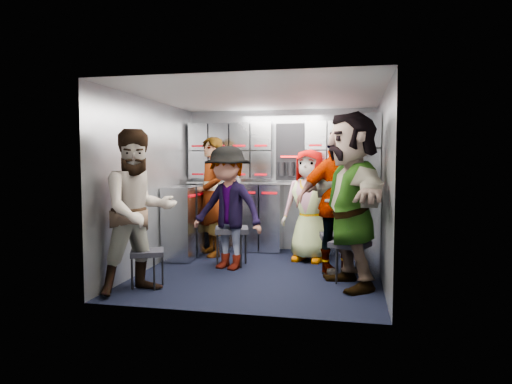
% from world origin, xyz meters
% --- Properties ---
extents(floor, '(3.00, 3.00, 0.00)m').
position_xyz_m(floor, '(0.00, 0.00, 0.00)').
color(floor, black).
rests_on(floor, ground).
extents(wall_back, '(2.80, 0.04, 2.10)m').
position_xyz_m(wall_back, '(0.00, 1.50, 1.05)').
color(wall_back, gray).
rests_on(wall_back, ground).
extents(wall_left, '(0.04, 3.00, 2.10)m').
position_xyz_m(wall_left, '(-1.40, 0.00, 1.05)').
color(wall_left, gray).
rests_on(wall_left, ground).
extents(wall_right, '(0.04, 3.00, 2.10)m').
position_xyz_m(wall_right, '(1.40, 0.00, 1.05)').
color(wall_right, gray).
rests_on(wall_right, ground).
extents(ceiling, '(2.80, 3.00, 0.02)m').
position_xyz_m(ceiling, '(0.00, 0.00, 2.10)').
color(ceiling, silver).
rests_on(ceiling, wall_back).
extents(cart_bank_back, '(2.68, 0.38, 0.99)m').
position_xyz_m(cart_bank_back, '(0.00, 1.29, 0.49)').
color(cart_bank_back, '#A0A6B0').
rests_on(cart_bank_back, ground).
extents(cart_bank_left, '(0.38, 0.76, 0.99)m').
position_xyz_m(cart_bank_left, '(-1.19, 0.56, 0.49)').
color(cart_bank_left, '#A0A6B0').
rests_on(cart_bank_left, ground).
extents(counter, '(2.68, 0.42, 0.03)m').
position_xyz_m(counter, '(0.00, 1.29, 1.01)').
color(counter, '#B3B6BB').
rests_on(counter, cart_bank_back).
extents(locker_bank_back, '(2.68, 0.28, 0.82)m').
position_xyz_m(locker_bank_back, '(0.00, 1.35, 1.49)').
color(locker_bank_back, '#A0A6B0').
rests_on(locker_bank_back, wall_back).
extents(locker_bank_right, '(0.28, 1.00, 0.82)m').
position_xyz_m(locker_bank_right, '(1.25, 0.70, 1.49)').
color(locker_bank_right, '#A0A6B0').
rests_on(locker_bank_right, wall_right).
extents(right_cabinet, '(0.28, 1.20, 1.00)m').
position_xyz_m(right_cabinet, '(1.25, 0.60, 0.50)').
color(right_cabinet, '#A0A6B0').
rests_on(right_cabinet, ground).
extents(coffee_niche, '(0.46, 0.16, 0.84)m').
position_xyz_m(coffee_niche, '(0.18, 1.41, 1.47)').
color(coffee_niche, black).
rests_on(coffee_niche, wall_back).
extents(red_latch_strip, '(2.60, 0.02, 0.03)m').
position_xyz_m(red_latch_strip, '(0.00, 1.09, 0.88)').
color(red_latch_strip, '#A5010A').
rests_on(red_latch_strip, cart_bank_back).
extents(jump_seat_near_left, '(0.44, 0.43, 0.40)m').
position_xyz_m(jump_seat_near_left, '(-1.05, -0.87, 0.35)').
color(jump_seat_near_left, black).
rests_on(jump_seat_near_left, ground).
extents(jump_seat_mid_left, '(0.50, 0.49, 0.49)m').
position_xyz_m(jump_seat_mid_left, '(-0.44, 0.29, 0.43)').
color(jump_seat_mid_left, black).
rests_on(jump_seat_mid_left, ground).
extents(jump_seat_center, '(0.38, 0.36, 0.42)m').
position_xyz_m(jump_seat_center, '(0.51, 0.96, 0.37)').
color(jump_seat_center, black).
rests_on(jump_seat_center, ground).
extents(jump_seat_mid_right, '(0.43, 0.41, 0.45)m').
position_xyz_m(jump_seat_mid_right, '(0.88, 0.29, 0.40)').
color(jump_seat_mid_right, black).
rests_on(jump_seat_mid_right, ground).
extents(jump_seat_near_right, '(0.49, 0.48, 0.45)m').
position_xyz_m(jump_seat_near_right, '(1.05, -0.21, 0.40)').
color(jump_seat_near_right, black).
rests_on(jump_seat_near_right, ground).
extents(attendant_standing, '(0.69, 0.73, 1.67)m').
position_xyz_m(attendant_standing, '(-0.87, 0.83, 0.84)').
color(attendant_standing, black).
rests_on(attendant_standing, ground).
extents(attendant_arc_a, '(1.01, 1.02, 1.66)m').
position_xyz_m(attendant_arc_a, '(-1.05, -1.05, 0.83)').
color(attendant_arc_a, black).
rests_on(attendant_arc_a, ground).
extents(attendant_arc_b, '(1.11, 0.86, 1.52)m').
position_xyz_m(attendant_arc_b, '(-0.44, 0.11, 0.76)').
color(attendant_arc_b, black).
rests_on(attendant_arc_b, ground).
extents(attendant_arc_c, '(0.83, 0.65, 1.49)m').
position_xyz_m(attendant_arc_c, '(0.51, 0.78, 0.75)').
color(attendant_arc_c, black).
rests_on(attendant_arc_c, ground).
extents(attendant_arc_d, '(1.08, 0.83, 1.71)m').
position_xyz_m(attendant_arc_d, '(0.88, 0.11, 0.85)').
color(attendant_arc_d, black).
rests_on(attendant_arc_d, ground).
extents(attendant_arc_e, '(1.21, 1.80, 1.86)m').
position_xyz_m(attendant_arc_e, '(1.05, -0.39, 0.93)').
color(attendant_arc_e, black).
rests_on(attendant_arc_e, ground).
extents(bottle_left, '(0.06, 0.06, 0.24)m').
position_xyz_m(bottle_left, '(-0.81, 1.24, 1.15)').
color(bottle_left, white).
rests_on(bottle_left, counter).
extents(bottle_mid, '(0.07, 0.07, 0.26)m').
position_xyz_m(bottle_mid, '(-0.58, 1.24, 1.16)').
color(bottle_mid, white).
rests_on(bottle_mid, counter).
extents(bottle_right, '(0.07, 0.07, 0.26)m').
position_xyz_m(bottle_right, '(0.90, 1.24, 1.16)').
color(bottle_right, white).
rests_on(bottle_right, counter).
extents(cup_left, '(0.08, 0.08, 0.10)m').
position_xyz_m(cup_left, '(-0.89, 1.23, 1.08)').
color(cup_left, beige).
rests_on(cup_left, counter).
extents(cup_right, '(0.08, 0.08, 0.09)m').
position_xyz_m(cup_right, '(0.90, 1.23, 1.08)').
color(cup_right, beige).
rests_on(cup_right, counter).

